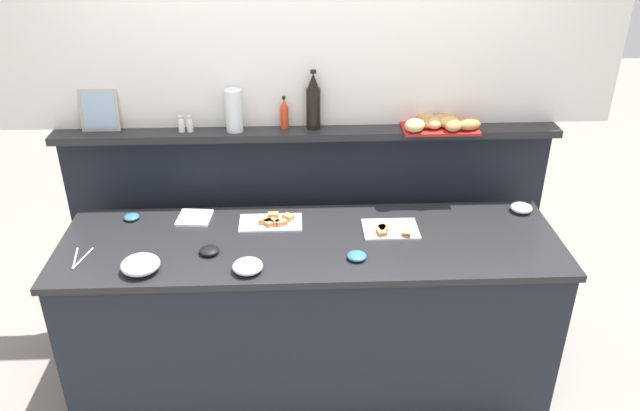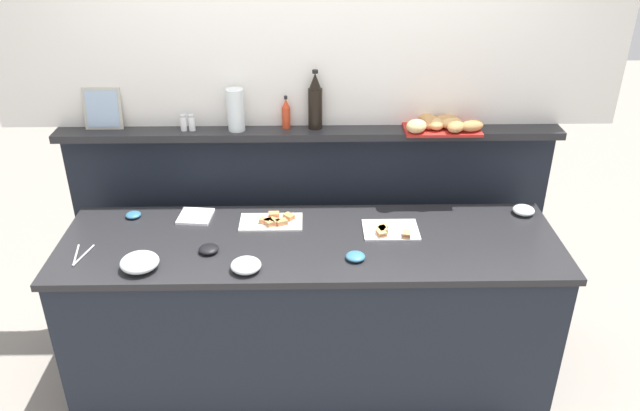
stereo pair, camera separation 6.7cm
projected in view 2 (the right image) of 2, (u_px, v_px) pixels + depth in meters
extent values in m
plane|color=gray|center=(311.00, 314.00, 4.13)|extent=(12.00, 12.00, 0.00)
cube|color=black|center=(311.00, 317.00, 3.39)|extent=(2.46, 0.69, 0.89)
cube|color=#232326|center=(310.00, 243.00, 3.17)|extent=(2.50, 0.73, 0.03)
cube|color=black|center=(310.00, 232.00, 3.78)|extent=(2.71, 0.08, 1.29)
cube|color=#232326|center=(309.00, 131.00, 3.42)|extent=(2.71, 0.22, 0.04)
cube|color=white|center=(308.00, 3.00, 3.17)|extent=(3.31, 0.08, 1.27)
cube|color=white|center=(271.00, 222.00, 3.31)|extent=(0.32, 0.18, 0.01)
cube|color=#B7844C|center=(265.00, 222.00, 3.30)|extent=(0.07, 0.06, 0.01)
cube|color=#D1664C|center=(265.00, 221.00, 3.29)|extent=(0.07, 0.06, 0.01)
cube|color=#B7844C|center=(265.00, 219.00, 3.29)|extent=(0.07, 0.06, 0.01)
cube|color=#B7844C|center=(274.00, 216.00, 3.35)|extent=(0.06, 0.04, 0.01)
cube|color=#D1664C|center=(274.00, 215.00, 3.35)|extent=(0.06, 0.04, 0.01)
cube|color=#B7844C|center=(274.00, 213.00, 3.34)|extent=(0.06, 0.04, 0.01)
cube|color=#B7844C|center=(274.00, 223.00, 3.29)|extent=(0.07, 0.07, 0.01)
cube|color=#D1664C|center=(274.00, 221.00, 3.28)|extent=(0.07, 0.07, 0.01)
cube|color=#B7844C|center=(274.00, 220.00, 3.28)|extent=(0.07, 0.07, 0.01)
cube|color=#B7844C|center=(269.00, 224.00, 3.28)|extent=(0.06, 0.07, 0.01)
cube|color=#D1664C|center=(269.00, 223.00, 3.27)|extent=(0.06, 0.07, 0.01)
cube|color=#B7844C|center=(269.00, 221.00, 3.27)|extent=(0.06, 0.07, 0.01)
cube|color=#B7844C|center=(289.00, 218.00, 3.33)|extent=(0.07, 0.07, 0.01)
cube|color=#D1664C|center=(289.00, 217.00, 3.33)|extent=(0.07, 0.07, 0.01)
cube|color=#B7844C|center=(289.00, 215.00, 3.33)|extent=(0.07, 0.07, 0.01)
cube|color=#B7844C|center=(282.00, 223.00, 3.28)|extent=(0.07, 0.06, 0.01)
cube|color=#D1664C|center=(282.00, 222.00, 3.28)|extent=(0.07, 0.06, 0.01)
cube|color=#B7844C|center=(282.00, 221.00, 3.27)|extent=(0.07, 0.06, 0.01)
cube|color=white|center=(391.00, 230.00, 3.24)|extent=(0.28, 0.21, 0.01)
cube|color=tan|center=(406.00, 235.00, 3.18)|extent=(0.05, 0.06, 0.01)
cube|color=#B24738|center=(406.00, 234.00, 3.17)|extent=(0.05, 0.06, 0.01)
cube|color=tan|center=(406.00, 233.00, 3.17)|extent=(0.05, 0.06, 0.01)
cube|color=tan|center=(381.00, 235.00, 3.18)|extent=(0.06, 0.07, 0.01)
cube|color=#B24738|center=(381.00, 233.00, 3.18)|extent=(0.06, 0.07, 0.01)
cube|color=tan|center=(381.00, 232.00, 3.18)|extent=(0.06, 0.07, 0.01)
cube|color=tan|center=(383.00, 230.00, 3.22)|extent=(0.06, 0.07, 0.01)
cube|color=#B24738|center=(383.00, 228.00, 3.22)|extent=(0.06, 0.07, 0.01)
cube|color=tan|center=(383.00, 227.00, 3.22)|extent=(0.06, 0.07, 0.01)
cube|color=tan|center=(382.00, 231.00, 3.21)|extent=(0.05, 0.07, 0.01)
cube|color=#B24738|center=(382.00, 230.00, 3.21)|extent=(0.05, 0.07, 0.01)
cube|color=tan|center=(382.00, 228.00, 3.21)|extent=(0.05, 0.07, 0.01)
ellipsoid|color=silver|center=(246.00, 265.00, 2.91)|extent=(0.14, 0.14, 0.06)
ellipsoid|color=#BF4C3F|center=(246.00, 267.00, 2.92)|extent=(0.11, 0.11, 0.03)
ellipsoid|color=silver|center=(140.00, 262.00, 2.92)|extent=(0.18, 0.18, 0.07)
ellipsoid|color=#F28C4C|center=(140.00, 265.00, 2.93)|extent=(0.14, 0.14, 0.04)
ellipsoid|color=silver|center=(524.00, 210.00, 3.39)|extent=(0.12, 0.12, 0.05)
ellipsoid|color=#F28C4C|center=(523.00, 211.00, 3.40)|extent=(0.09, 0.09, 0.03)
ellipsoid|color=black|center=(209.00, 249.00, 3.06)|extent=(0.10, 0.10, 0.03)
ellipsoid|color=teal|center=(355.00, 256.00, 3.00)|extent=(0.09, 0.09, 0.03)
ellipsoid|color=teal|center=(133.00, 215.00, 3.36)|extent=(0.08, 0.08, 0.03)
cylinder|color=#B7BABF|center=(76.00, 255.00, 3.03)|extent=(0.04, 0.18, 0.01)
cylinder|color=#B7BABF|center=(84.00, 255.00, 3.03)|extent=(0.05, 0.18, 0.01)
sphere|color=#B7BABF|center=(73.00, 265.00, 2.96)|extent=(0.01, 0.01, 0.01)
cube|color=white|center=(195.00, 216.00, 3.36)|extent=(0.19, 0.19, 0.02)
cylinder|color=black|center=(315.00, 109.00, 3.35)|extent=(0.08, 0.08, 0.22)
cone|color=black|center=(315.00, 81.00, 3.28)|extent=(0.06, 0.06, 0.08)
cylinder|color=black|center=(315.00, 72.00, 3.26)|extent=(0.03, 0.03, 0.02)
cylinder|color=red|center=(286.00, 117.00, 3.38)|extent=(0.04, 0.04, 0.12)
cone|color=red|center=(286.00, 103.00, 3.34)|extent=(0.04, 0.04, 0.04)
cylinder|color=black|center=(286.00, 98.00, 3.33)|extent=(0.02, 0.02, 0.02)
cylinder|color=white|center=(183.00, 124.00, 3.36)|extent=(0.03, 0.03, 0.08)
cylinder|color=#B7BABF|center=(183.00, 116.00, 3.33)|extent=(0.03, 0.03, 0.01)
cylinder|color=white|center=(192.00, 124.00, 3.36)|extent=(0.03, 0.03, 0.08)
cylinder|color=#B7BABF|center=(191.00, 116.00, 3.34)|extent=(0.03, 0.03, 0.01)
cube|color=#B2231E|center=(441.00, 127.00, 3.39)|extent=(0.40, 0.26, 0.02)
ellipsoid|color=#AD7A47|center=(472.00, 125.00, 3.31)|extent=(0.16, 0.13, 0.06)
ellipsoid|color=tan|center=(451.00, 123.00, 3.34)|extent=(0.13, 0.09, 0.06)
ellipsoid|color=#AD7A47|center=(448.00, 121.00, 3.36)|extent=(0.16, 0.13, 0.07)
ellipsoid|color=#AD7A47|center=(456.00, 127.00, 3.30)|extent=(0.14, 0.14, 0.06)
ellipsoid|color=#AD7A47|center=(431.00, 124.00, 3.34)|extent=(0.14, 0.13, 0.05)
ellipsoid|color=tan|center=(416.00, 126.00, 3.29)|extent=(0.15, 0.15, 0.07)
ellipsoid|color=tan|center=(451.00, 121.00, 3.38)|extent=(0.10, 0.14, 0.05)
ellipsoid|color=#B7844C|center=(430.00, 120.00, 3.38)|extent=(0.15, 0.17, 0.06)
ellipsoid|color=tan|center=(437.00, 124.00, 3.33)|extent=(0.13, 0.14, 0.06)
cube|color=#B2AD9E|center=(103.00, 109.00, 3.35)|extent=(0.20, 0.05, 0.22)
cube|color=#99B2CC|center=(102.00, 109.00, 3.34)|extent=(0.17, 0.04, 0.19)
cylinder|color=silver|center=(236.00, 110.00, 3.32)|extent=(0.09, 0.09, 0.22)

